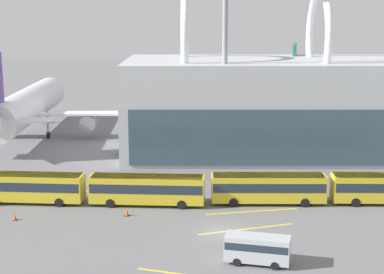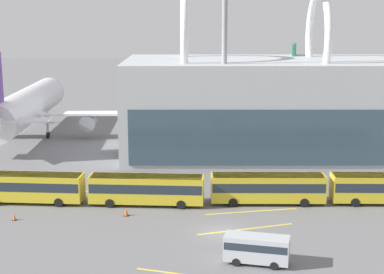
% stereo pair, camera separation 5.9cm
% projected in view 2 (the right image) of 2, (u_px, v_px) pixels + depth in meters
% --- Properties ---
extents(ground_plane, '(440.00, 440.00, 0.00)m').
position_uv_depth(ground_plane, '(223.00, 233.00, 57.13)').
color(ground_plane, slate).
extents(airliner_at_gate_near, '(38.03, 42.65, 15.33)m').
position_uv_depth(airliner_at_gate_near, '(28.00, 107.00, 99.92)').
color(airliner_at_gate_near, white).
rests_on(airliner_at_gate_near, ground_plane).
extents(airliner_at_gate_far, '(38.68, 40.92, 15.89)m').
position_uv_depth(airliner_at_gate_far, '(298.00, 93.00, 114.02)').
color(airliner_at_gate_far, silver).
rests_on(airliner_at_gate_far, ground_plane).
extents(shuttle_bus_1, '(12.81, 3.55, 3.32)m').
position_uv_depth(shuttle_bus_1, '(29.00, 186.00, 65.82)').
color(shuttle_bus_1, gold).
rests_on(shuttle_bus_1, ground_plane).
extents(shuttle_bus_2, '(12.78, 3.37, 3.32)m').
position_uv_depth(shuttle_bus_2, '(149.00, 188.00, 64.98)').
color(shuttle_bus_2, gold).
rests_on(shuttle_bus_2, ground_plane).
extents(shuttle_bus_3, '(12.66, 2.73, 3.32)m').
position_uv_depth(shuttle_bus_3, '(270.00, 187.00, 65.38)').
color(shuttle_bus_3, gold).
rests_on(shuttle_bus_3, ground_plane).
extents(service_van_foreground, '(5.79, 3.16, 2.47)m').
position_uv_depth(service_van_foreground, '(259.00, 248.00, 49.78)').
color(service_van_foreground, '#B2B7BC').
rests_on(service_van_foreground, ground_plane).
extents(floodlight_mast, '(2.24, 2.24, 32.33)m').
position_uv_depth(floodlight_mast, '(227.00, 34.00, 80.19)').
color(floodlight_mast, gray).
rests_on(floodlight_mast, ground_plane).
extents(lane_stripe_1, '(9.73, 3.28, 0.01)m').
position_uv_depth(lane_stripe_1, '(248.00, 229.00, 58.03)').
color(lane_stripe_1, yellow).
rests_on(lane_stripe_1, ground_plane).
extents(lane_stripe_2, '(8.73, 3.81, 0.01)m').
position_uv_depth(lane_stripe_2, '(67.00, 199.00, 67.27)').
color(lane_stripe_2, yellow).
rests_on(lane_stripe_2, ground_plane).
extents(lane_stripe_3, '(10.41, 1.73, 0.01)m').
position_uv_depth(lane_stripe_3, '(103.00, 191.00, 70.54)').
color(lane_stripe_3, yellow).
rests_on(lane_stripe_3, ground_plane).
extents(lane_stripe_4, '(10.04, 2.24, 0.01)m').
position_uv_depth(lane_stripe_4, '(253.00, 212.00, 63.16)').
color(lane_stripe_4, yellow).
rests_on(lane_stripe_4, ground_plane).
extents(traffic_cone_0, '(0.55, 0.55, 0.81)m').
position_uv_depth(traffic_cone_0, '(128.00, 212.00, 61.82)').
color(traffic_cone_0, black).
rests_on(traffic_cone_0, ground_plane).
extents(traffic_cone_1, '(0.45, 0.45, 0.74)m').
position_uv_depth(traffic_cone_1, '(17.00, 217.00, 60.54)').
color(traffic_cone_1, black).
rests_on(traffic_cone_1, ground_plane).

